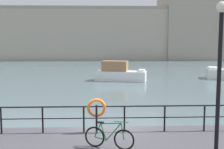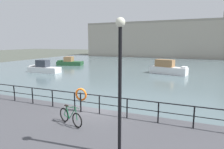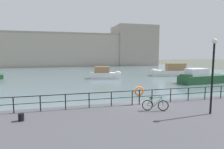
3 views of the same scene
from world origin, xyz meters
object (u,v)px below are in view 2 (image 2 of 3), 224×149
at_px(harbor_building, 195,39).
at_px(quay_lamp_post, 120,71).
at_px(moored_white_yacht, 70,62).
at_px(parked_bicycle, 70,117).
at_px(life_ring_stand, 81,95).
at_px(moored_blue_motorboat, 44,68).
at_px(moored_red_daysailer, 168,68).

xyz_separation_m(harbor_building, quay_lamp_post, (-3.45, -66.24, -2.37)).
distance_m(moored_white_yacht, parked_bicycle, 35.09).
xyz_separation_m(harbor_building, moored_white_yacht, (-26.54, -35.90, -5.78)).
height_order(moored_white_yacht, life_ring_stand, life_ring_stand).
relative_size(harbor_building, parked_bicycle, 37.38).
bearing_deg(life_ring_stand, quay_lamp_post, -42.49).
bearing_deg(life_ring_stand, moored_blue_motorboat, 136.77).
height_order(harbor_building, moored_red_daysailer, harbor_building).
height_order(harbor_building, quay_lamp_post, harbor_building).
bearing_deg(harbor_building, quay_lamp_post, -92.98).
bearing_deg(moored_white_yacht, moored_blue_motorboat, 86.63).
relative_size(moored_red_daysailer, life_ring_stand, 4.37).
relative_size(moored_blue_motorboat, parked_bicycle, 3.43).
xyz_separation_m(moored_white_yacht, life_ring_stand, (19.55, -27.10, 1.36)).
relative_size(moored_white_yacht, quay_lamp_post, 1.27).
relative_size(harbor_building, quay_lamp_post, 13.26).
distance_m(parked_bicycle, quay_lamp_post, 4.34).
bearing_deg(moored_white_yacht, life_ring_stand, 111.53).
bearing_deg(moored_red_daysailer, parked_bicycle, -80.34).
distance_m(harbor_building, moored_red_daysailer, 40.86).
bearing_deg(moored_blue_motorboat, life_ring_stand, 134.33).
bearing_deg(quay_lamp_post, harbor_building, 87.02).
distance_m(moored_red_daysailer, life_ring_stand, 22.93).
bearing_deg(moored_red_daysailer, harbor_building, 97.80).
distance_m(moored_red_daysailer, parked_bicycle, 24.60).
xyz_separation_m(moored_blue_motorboat, parked_bicycle, (17.94, -18.18, 0.71)).
height_order(harbor_building, moored_white_yacht, harbor_building).
relative_size(moored_red_daysailer, quay_lamp_post, 1.28).
relative_size(moored_blue_motorboat, quay_lamp_post, 1.22).
bearing_deg(parked_bicycle, quay_lamp_post, -6.15).
height_order(moored_white_yacht, parked_bicycle, parked_bicycle).
distance_m(moored_blue_motorboat, moored_white_yacht, 10.85).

